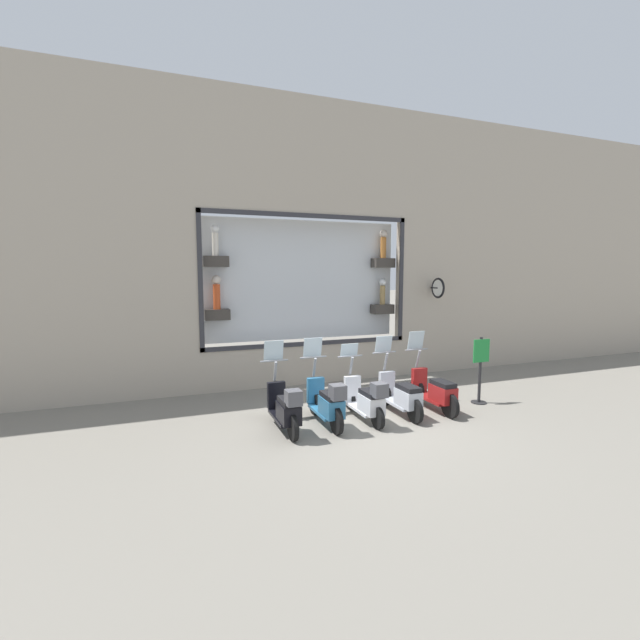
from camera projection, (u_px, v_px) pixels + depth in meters
The scene contains 8 objects.
ground_plane at pixel (363, 424), 8.87m from camera, with size 120.00×120.00×0.00m, color gray.
building_facade at pixel (307, 242), 11.79m from camera, with size 1.23×36.00×7.77m.
scooter_red_0 at pixel (435, 391), 9.67m from camera, with size 1.81×0.61×1.72m.
scooter_silver_1 at pixel (401, 396), 9.36m from camera, with size 1.80×0.60×1.65m.
scooter_white_2 at pixel (367, 400), 8.98m from camera, with size 1.79×0.61×1.52m.
scooter_teal_3 at pixel (327, 403), 8.69m from camera, with size 1.81×0.60×1.70m.
scooter_black_4 at pixel (285, 408), 8.37m from camera, with size 1.80×0.60×1.69m.
shop_sign_post at pixel (480, 368), 10.18m from camera, with size 0.36×0.45×1.60m.
Camera 1 is at (-7.71, 3.86, 3.12)m, focal length 24.00 mm.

